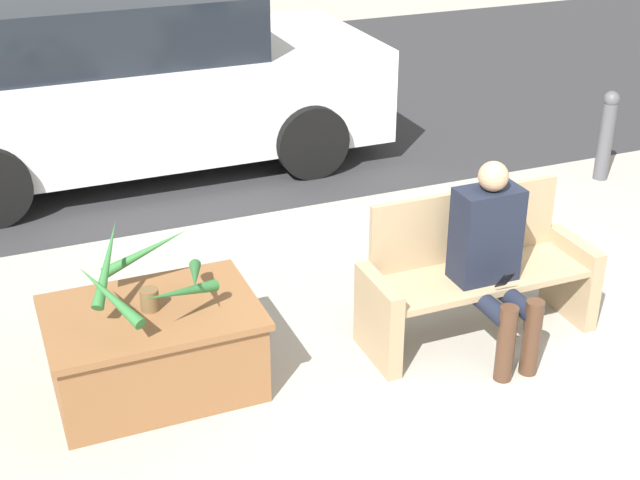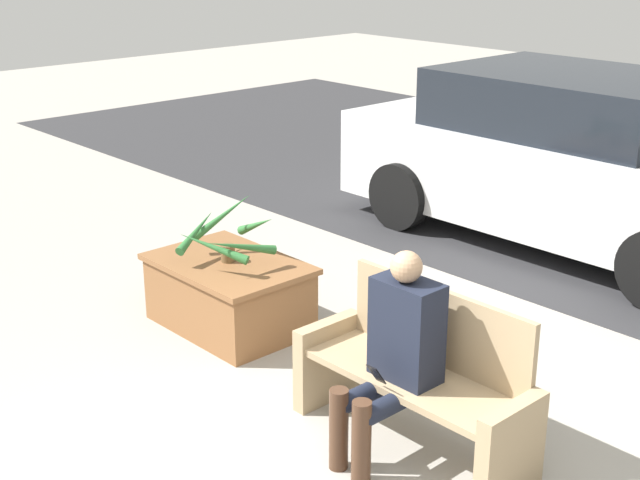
{
  "view_description": "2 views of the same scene",
  "coord_description": "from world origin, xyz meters",
  "px_view_note": "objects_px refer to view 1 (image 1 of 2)",
  "views": [
    {
      "loc": [
        -2.87,
        -3.21,
        2.97
      ],
      "look_at": [
        -1.09,
        1.15,
        0.63
      ],
      "focal_mm": 50.0,
      "sensor_mm": 36.0,
      "label": 1
    },
    {
      "loc": [
        2.65,
        -2.59,
        2.76
      ],
      "look_at": [
        -1.32,
        1.07,
        0.85
      ],
      "focal_mm": 50.0,
      "sensor_mm": 36.0,
      "label": 2
    }
  ],
  "objects_px": {
    "bollard_post": "(606,133)",
    "potted_plant": "(148,278)",
    "person_seated": "(493,255)",
    "planter_box": "(154,346)",
    "bench": "(476,274)",
    "parked_car": "(129,81)"
  },
  "relations": [
    {
      "from": "person_seated",
      "to": "planter_box",
      "type": "height_order",
      "value": "person_seated"
    },
    {
      "from": "person_seated",
      "to": "parked_car",
      "type": "bearing_deg",
      "value": 109.1
    },
    {
      "from": "parked_car",
      "to": "bollard_post",
      "type": "distance_m",
      "value": 4.13
    },
    {
      "from": "bollard_post",
      "to": "potted_plant",
      "type": "bearing_deg",
      "value": -159.72
    },
    {
      "from": "person_seated",
      "to": "potted_plant",
      "type": "xyz_separation_m",
      "value": [
        -1.92,
        0.33,
        0.08
      ]
    },
    {
      "from": "potted_plant",
      "to": "bollard_post",
      "type": "height_order",
      "value": "potted_plant"
    },
    {
      "from": "bollard_post",
      "to": "person_seated",
      "type": "bearing_deg",
      "value": -140.91
    },
    {
      "from": "person_seated",
      "to": "planter_box",
      "type": "bearing_deg",
      "value": 170.07
    },
    {
      "from": "planter_box",
      "to": "bollard_post",
      "type": "height_order",
      "value": "bollard_post"
    },
    {
      "from": "planter_box",
      "to": "bench",
      "type": "bearing_deg",
      "value": -4.54
    },
    {
      "from": "potted_plant",
      "to": "bollard_post",
      "type": "xyz_separation_m",
      "value": [
        4.26,
        1.57,
        -0.29
      ]
    },
    {
      "from": "bollard_post",
      "to": "parked_car",
      "type": "bearing_deg",
      "value": 152.59
    },
    {
      "from": "planter_box",
      "to": "potted_plant",
      "type": "xyz_separation_m",
      "value": [
        -0.0,
        -0.01,
        0.44
      ]
    },
    {
      "from": "planter_box",
      "to": "bollard_post",
      "type": "distance_m",
      "value": 4.54
    },
    {
      "from": "person_seated",
      "to": "bollard_post",
      "type": "distance_m",
      "value": 3.02
    },
    {
      "from": "bollard_post",
      "to": "bench",
      "type": "bearing_deg",
      "value": -143.53
    },
    {
      "from": "planter_box",
      "to": "parked_car",
      "type": "bearing_deg",
      "value": 80.03
    },
    {
      "from": "person_seated",
      "to": "bollard_post",
      "type": "xyz_separation_m",
      "value": [
        2.34,
        1.9,
        -0.21
      ]
    },
    {
      "from": "bench",
      "to": "parked_car",
      "type": "xyz_separation_m",
      "value": [
        -1.33,
        3.61,
        0.36
      ]
    },
    {
      "from": "planter_box",
      "to": "potted_plant",
      "type": "distance_m",
      "value": 0.44
    },
    {
      "from": "planter_box",
      "to": "potted_plant",
      "type": "relative_size",
      "value": 1.57
    },
    {
      "from": "planter_box",
      "to": "parked_car",
      "type": "relative_size",
      "value": 0.27
    }
  ]
}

